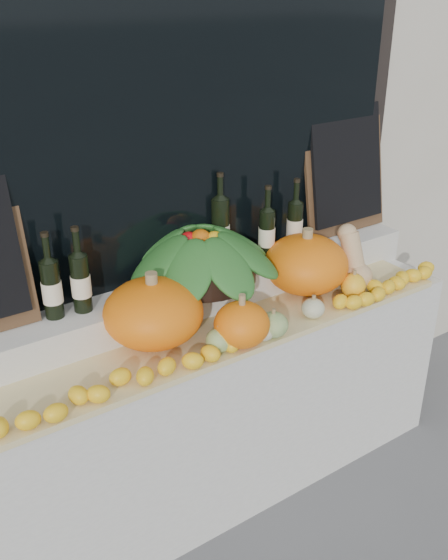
% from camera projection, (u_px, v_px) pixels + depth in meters
% --- Properties ---
extents(display_sill, '(2.30, 0.55, 0.88)m').
position_uv_depth(display_sill, '(215.00, 409.00, 2.82)').
color(display_sill, silver).
rests_on(display_sill, ground).
extents(rear_tier, '(2.30, 0.25, 0.16)m').
position_uv_depth(rear_tier, '(195.00, 294.00, 2.71)').
color(rear_tier, silver).
rests_on(rear_tier, display_sill).
extents(straw_bedding, '(2.10, 0.32, 0.02)m').
position_uv_depth(straw_bedding, '(231.00, 335.00, 2.53)').
color(straw_bedding, tan).
rests_on(straw_bedding, display_sill).
extents(pumpkin_left, '(0.45, 0.45, 0.26)m').
position_uv_depth(pumpkin_left, '(153.00, 313.00, 2.41)').
color(pumpkin_left, orange).
rests_on(pumpkin_left, straw_bedding).
extents(pumpkin_right, '(0.50, 0.50, 0.26)m').
position_uv_depth(pumpkin_right, '(306.00, 264.00, 2.81)').
color(pumpkin_right, orange).
rests_on(pumpkin_right, straw_bedding).
extents(pumpkin_center, '(0.29, 0.29, 0.18)m').
position_uv_depth(pumpkin_center, '(242.00, 324.00, 2.41)').
color(pumpkin_center, orange).
rests_on(pumpkin_center, straw_bedding).
extents(butternut_squash, '(0.13, 0.20, 0.29)m').
position_uv_depth(butternut_squash, '(354.00, 261.00, 2.86)').
color(butternut_squash, tan).
rests_on(butternut_squash, straw_bedding).
extents(decorative_gourds, '(0.85, 0.18, 0.14)m').
position_uv_depth(decorative_gourds, '(279.00, 319.00, 2.52)').
color(decorative_gourds, '#306D20').
rests_on(decorative_gourds, straw_bedding).
extents(lemon_heap, '(2.20, 0.16, 0.06)m').
position_uv_depth(lemon_heap, '(247.00, 337.00, 2.43)').
color(lemon_heap, yellow).
rests_on(lemon_heap, straw_bedding).
extents(produce_bowl, '(0.72, 0.72, 0.23)m').
position_uv_depth(produce_bowl, '(201.00, 255.00, 2.63)').
color(produce_bowl, black).
rests_on(produce_bowl, rear_tier).
extents(wine_bottle_far_left, '(0.08, 0.08, 0.34)m').
position_uv_depth(wine_bottle_far_left, '(52.00, 288.00, 2.32)').
color(wine_bottle_far_left, black).
rests_on(wine_bottle_far_left, rear_tier).
extents(wine_bottle_near_left, '(0.08, 0.08, 0.34)m').
position_uv_depth(wine_bottle_near_left, '(81.00, 282.00, 2.36)').
color(wine_bottle_near_left, black).
rests_on(wine_bottle_near_left, rear_tier).
extents(wine_bottle_tall, '(0.08, 0.08, 0.42)m').
position_uv_depth(wine_bottle_tall, '(220.00, 231.00, 2.74)').
color(wine_bottle_tall, black).
rests_on(wine_bottle_tall, rear_tier).
extents(wine_bottle_near_right, '(0.08, 0.08, 0.34)m').
position_uv_depth(wine_bottle_near_right, '(267.00, 233.00, 2.81)').
color(wine_bottle_near_right, black).
rests_on(wine_bottle_near_right, rear_tier).
extents(wine_bottle_far_right, '(0.08, 0.08, 0.34)m').
position_uv_depth(wine_bottle_far_right, '(295.00, 225.00, 2.92)').
color(wine_bottle_far_right, black).
rests_on(wine_bottle_far_right, rear_tier).
extents(chalkboard_right, '(0.50, 0.14, 0.61)m').
position_uv_depth(chalkboard_right, '(346.00, 168.00, 3.05)').
color(chalkboard_right, '#4C331E').
rests_on(chalkboard_right, rear_tier).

